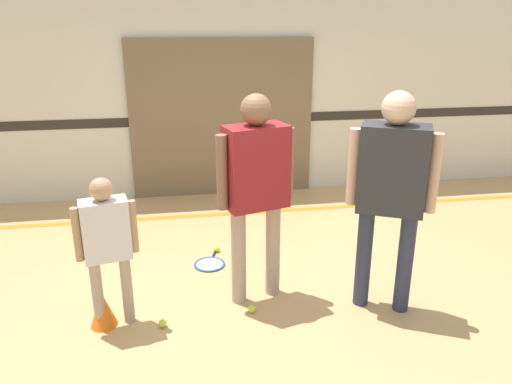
% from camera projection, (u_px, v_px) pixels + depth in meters
% --- Properties ---
extents(ground_plane, '(16.00, 16.00, 0.00)m').
position_uv_depth(ground_plane, '(267.00, 289.00, 4.51)').
color(ground_plane, tan).
extents(wall_back, '(16.00, 0.07, 3.20)m').
position_uv_depth(wall_back, '(230.00, 75.00, 6.47)').
color(wall_back, silver).
rests_on(wall_back, ground_plane).
extents(wall_panel, '(2.41, 0.05, 2.07)m').
position_uv_depth(wall_panel, '(222.00, 119.00, 6.59)').
color(wall_panel, '#756047').
rests_on(wall_panel, ground_plane).
extents(floor_stripe, '(14.40, 0.10, 0.01)m').
position_uv_depth(floor_stripe, '(240.00, 213.00, 6.23)').
color(floor_stripe, orange).
rests_on(floor_stripe, ground_plane).
extents(person_instructor, '(0.65, 0.40, 1.78)m').
position_uv_depth(person_instructor, '(256.00, 178.00, 4.03)').
color(person_instructor, tan).
rests_on(person_instructor, ground_plane).
extents(person_student_left, '(0.46, 0.26, 1.23)m').
position_uv_depth(person_student_left, '(106.00, 237.00, 3.75)').
color(person_student_left, tan).
rests_on(person_student_left, ground_plane).
extents(person_student_right, '(0.63, 0.47, 1.82)m').
position_uv_depth(person_student_right, '(392.00, 181.00, 3.87)').
color(person_student_right, '#2D334C').
rests_on(person_student_right, ground_plane).
extents(racket_spare_on_floor, '(0.38, 0.52, 0.03)m').
position_uv_depth(racket_spare_on_floor, '(210.00, 264.00, 4.95)').
color(racket_spare_on_floor, blue).
rests_on(racket_spare_on_floor, ground_plane).
extents(tennis_ball_near_instructor, '(0.07, 0.07, 0.07)m').
position_uv_depth(tennis_ball_near_instructor, '(252.00, 309.00, 4.15)').
color(tennis_ball_near_instructor, '#CCE038').
rests_on(tennis_ball_near_instructor, ground_plane).
extents(tennis_ball_by_spare_racket, '(0.07, 0.07, 0.07)m').
position_uv_depth(tennis_ball_by_spare_racket, '(217.00, 249.00, 5.20)').
color(tennis_ball_by_spare_racket, '#CCE038').
rests_on(tennis_ball_by_spare_racket, ground_plane).
extents(tennis_ball_stray_left, '(0.07, 0.07, 0.07)m').
position_uv_depth(tennis_ball_stray_left, '(91.00, 255.00, 5.07)').
color(tennis_ball_stray_left, '#CCE038').
rests_on(tennis_ball_stray_left, ground_plane).
extents(tennis_ball_stray_right, '(0.07, 0.07, 0.07)m').
position_uv_depth(tennis_ball_stray_right, '(163.00, 323.00, 3.96)').
color(tennis_ball_stray_right, '#CCE038').
rests_on(tennis_ball_stray_right, ground_plane).
extents(training_cone, '(0.21, 0.21, 0.30)m').
position_uv_depth(training_cone, '(103.00, 309.00, 3.94)').
color(training_cone, orange).
rests_on(training_cone, ground_plane).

